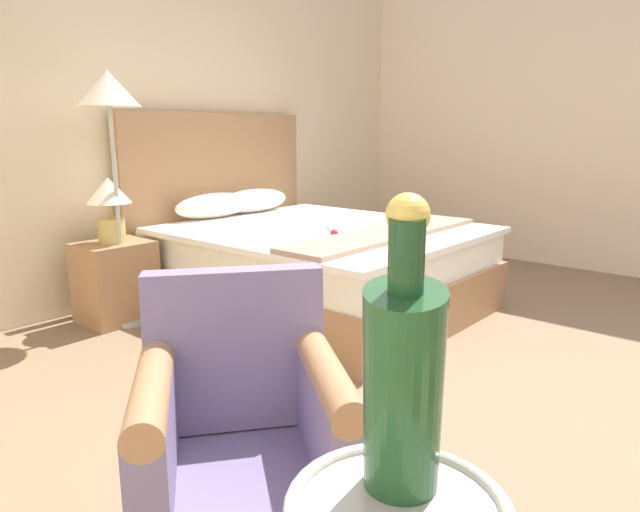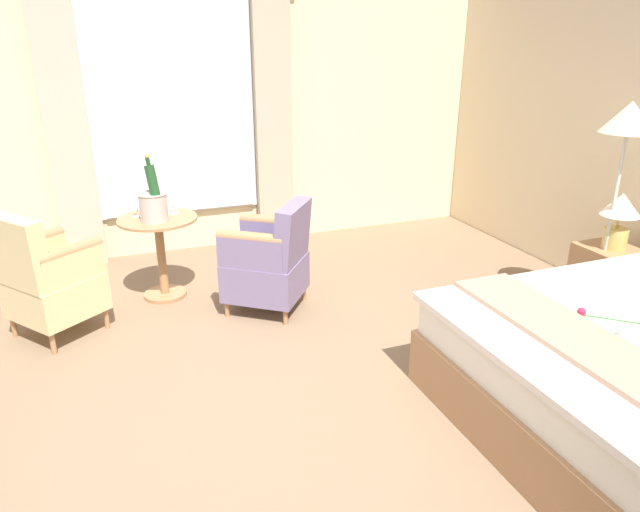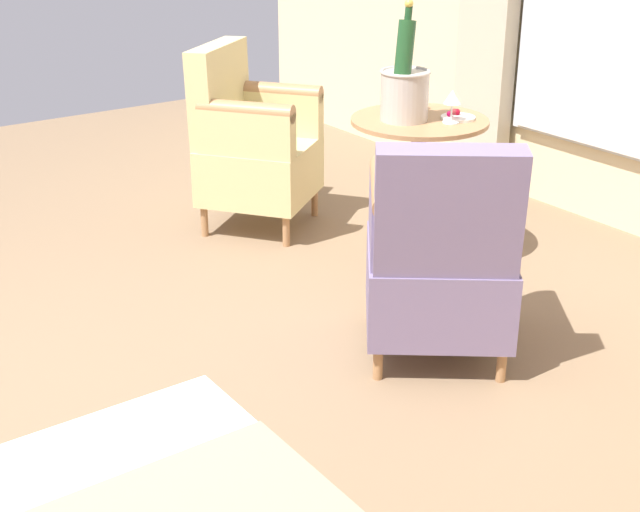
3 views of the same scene
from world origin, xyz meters
The scene contains 12 objects.
ground_plane centered at (0.00, 0.00, 0.00)m, with size 7.79×7.79×0.00m, color #7F654B.
wall_window_side centered at (-3.12, 0.00, 1.39)m, with size 0.27×6.41×2.80m.
nightstand centered at (-0.44, 2.79, 0.26)m, with size 0.47×0.38×0.53m.
bedside_lamp centered at (-0.44, 2.79, 0.80)m, with size 0.28×0.28×0.42m.
floor_lamp_brass centered at (-0.44, 2.70, 1.36)m, with size 0.38×0.38×1.60m.
side_table_round centered at (-1.98, -0.34, 0.43)m, with size 0.62×0.62×0.67m.
champagne_bucket centered at (-1.90, -0.36, 0.82)m, with size 0.22×0.22×0.52m.
wine_glass_near_bucket centered at (-2.04, -0.20, 0.78)m, with size 0.08×0.08×0.15m.
wine_glass_near_edge centered at (-2.07, -0.48, 0.78)m, with size 0.08×0.08×0.15m.
snack_plate centered at (-2.12, -0.24, 0.68)m, with size 0.15×0.15×0.04m.
armchair_by_window centered at (-1.44, 0.41, 0.40)m, with size 0.76×0.77×0.87m.
armchair_facing_bed centered at (-1.58, -1.15, 0.44)m, with size 0.73×0.73×0.92m.
Camera 2 is at (2.48, -0.70, 1.99)m, focal length 32.00 mm.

